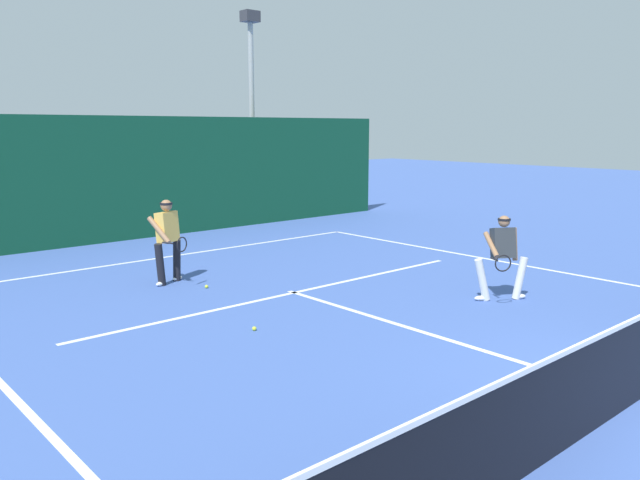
% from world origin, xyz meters
% --- Properties ---
extents(ground_plane, '(80.00, 80.00, 0.00)m').
position_xyz_m(ground_plane, '(0.00, 0.00, 0.00)').
color(ground_plane, '#3F5DAA').
extents(court_line_baseline_far, '(10.71, 0.10, 0.01)m').
position_xyz_m(court_line_baseline_far, '(0.00, 10.84, 0.00)').
color(court_line_baseline_far, white).
rests_on(court_line_baseline_far, ground_plane).
extents(court_line_service, '(8.73, 0.10, 0.01)m').
position_xyz_m(court_line_service, '(0.00, 6.25, 0.00)').
color(court_line_service, white).
rests_on(court_line_service, ground_plane).
extents(court_line_centre, '(0.10, 6.40, 0.01)m').
position_xyz_m(court_line_centre, '(0.00, 3.20, 0.00)').
color(court_line_centre, white).
rests_on(court_line_centre, ground_plane).
extents(player_near, '(1.13, 0.82, 1.53)m').
position_xyz_m(player_near, '(2.46, 3.42, 0.83)').
color(player_near, silver).
rests_on(player_near, ground_plane).
extents(player_far, '(0.74, 0.93, 1.67)m').
position_xyz_m(player_far, '(-1.39, 8.47, 0.92)').
color(player_far, black).
rests_on(player_far, ground_plane).
extents(tennis_ball, '(0.07, 0.07, 0.07)m').
position_xyz_m(tennis_ball, '(-1.87, 4.92, 0.03)').
color(tennis_ball, '#D1E033').
rests_on(tennis_ball, ground_plane).
extents(tennis_ball_extra, '(0.07, 0.07, 0.07)m').
position_xyz_m(tennis_ball_extra, '(-1.06, 7.63, 0.03)').
color(tennis_ball_extra, '#D1E033').
rests_on(tennis_ball_extra, ground_plane).
extents(back_fence_windscreen, '(19.04, 0.12, 3.36)m').
position_xyz_m(back_fence_windscreen, '(0.00, 13.67, 1.68)').
color(back_fence_windscreen, '#0E422A').
rests_on(back_fence_windscreen, ground_plane).
extents(light_pole, '(0.55, 0.44, 6.87)m').
position_xyz_m(light_pole, '(5.56, 15.34, 4.26)').
color(light_pole, '#9EA39E').
rests_on(light_pole, ground_plane).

